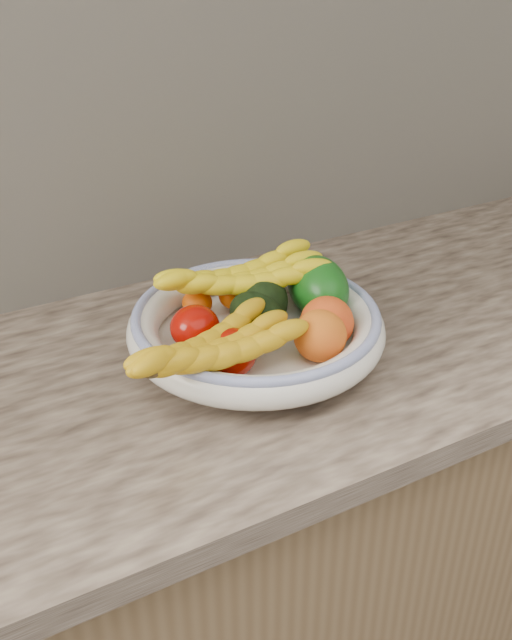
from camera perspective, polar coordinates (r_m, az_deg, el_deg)
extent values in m
cube|color=silver|center=(1.25, -8.17, 22.96)|extent=(4.00, 0.10, 2.70)
cube|color=brown|center=(1.43, -0.41, -18.44)|extent=(2.40, 0.62, 0.86)
cube|color=tan|center=(1.13, -0.49, -3.08)|extent=(2.44, 0.66, 0.04)
cube|color=beige|center=(1.28, -7.31, 13.98)|extent=(2.40, 0.02, 0.50)
cylinder|color=silver|center=(1.10, 0.00, -2.35)|extent=(0.13, 0.13, 0.02)
cylinder|color=silver|center=(1.09, 0.00, -1.73)|extent=(0.32, 0.32, 0.01)
torus|color=silver|center=(1.08, 0.00, -0.55)|extent=(0.39, 0.39, 0.05)
torus|color=#3A4AA3|center=(1.07, 0.00, 0.47)|extent=(0.37, 0.37, 0.02)
ellipsoid|color=#E65404|center=(1.14, -4.72, 1.37)|extent=(0.06, 0.06, 0.04)
ellipsoid|color=#ED5E05|center=(1.16, -1.79, 2.02)|extent=(0.06, 0.06, 0.05)
ellipsoid|color=#A10902|center=(1.05, -4.90, -0.60)|extent=(0.09, 0.09, 0.07)
ellipsoid|color=#9E0B00|center=(0.99, -2.21, -2.65)|extent=(0.09, 0.09, 0.07)
ellipsoid|color=black|center=(1.08, 0.04, 0.39)|extent=(0.09, 0.11, 0.07)
ellipsoid|color=black|center=(1.12, 0.61, 1.51)|extent=(0.12, 0.13, 0.08)
ellipsoid|color=#0E4B0E|center=(1.14, 4.96, 2.68)|extent=(0.13, 0.15, 0.12)
ellipsoid|color=orange|center=(1.03, 5.15, -1.25)|extent=(0.10, 0.10, 0.08)
ellipsoid|color=orange|center=(1.05, 5.68, -0.23)|extent=(0.10, 0.10, 0.08)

